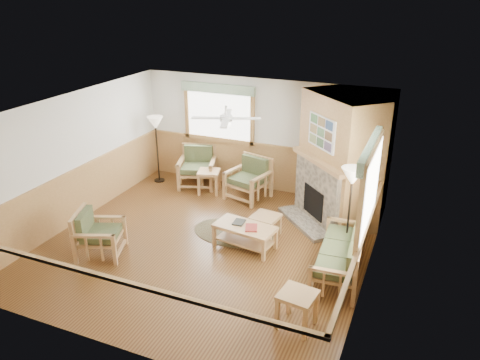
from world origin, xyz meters
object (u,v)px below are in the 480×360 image
at_px(armchair_back_left, 197,167).
at_px(armchair_back_right, 248,179).
at_px(end_table_sofa, 297,310).
at_px(footstool, 265,226).
at_px(armchair_left, 100,233).
at_px(sofa, 340,251).
at_px(end_table_chairs, 209,182).
at_px(floor_lamp_right, 349,213).
at_px(coffee_table, 245,236).
at_px(floor_lamp_left, 157,149).

distance_m(armchair_back_left, armchair_back_right, 1.46).
distance_m(end_table_sofa, footstool, 2.72).
relative_size(armchair_back_left, armchair_left, 1.11).
bearing_deg(armchair_back_right, sofa, -26.22).
relative_size(armchair_left, end_table_chairs, 1.57).
bearing_deg(floor_lamp_right, coffee_table, -166.14).
xyz_separation_m(armchair_back_left, end_table_sofa, (3.77, -4.10, -0.20)).
height_order(armchair_back_left, armchair_back_right, armchair_back_left).
height_order(coffee_table, end_table_chairs, end_table_chairs).
relative_size(sofa, floor_lamp_left, 1.08).
distance_m(end_table_chairs, floor_lamp_left, 1.61).
height_order(end_table_chairs, end_table_sofa, end_table_sofa).
distance_m(armchair_back_left, end_table_sofa, 5.57).
xyz_separation_m(coffee_table, floor_lamp_left, (-3.27, 2.19, 0.62)).
bearing_deg(armchair_back_right, coffee_table, -55.16).
bearing_deg(floor_lamp_right, floor_lamp_left, 161.19).
bearing_deg(armchair_left, armchair_back_left, -23.06).
bearing_deg(coffee_table, armchair_left, -143.86).
height_order(end_table_sofa, footstool, end_table_sofa).
xyz_separation_m(sofa, coffee_table, (-1.83, 0.15, -0.19)).
distance_m(armchair_back_right, floor_lamp_left, 2.52).
relative_size(sofa, armchair_left, 2.08).
xyz_separation_m(footstool, floor_lamp_right, (1.63, -0.12, 0.66)).
bearing_deg(end_table_chairs, coffee_table, -49.13).
distance_m(armchair_back_left, footstool, 3.00).
bearing_deg(floor_lamp_left, armchair_back_right, -1.87).
bearing_deg(sofa, footstool, -117.74).
bearing_deg(armchair_left, end_table_chairs, -31.07).
bearing_deg(floor_lamp_left, coffee_table, -33.84).
xyz_separation_m(armchair_back_left, armchair_left, (-0.15, -3.58, -0.05)).
bearing_deg(end_table_chairs, sofa, -31.29).
height_order(coffee_table, floor_lamp_left, floor_lamp_left).
relative_size(armchair_left, coffee_table, 0.76).
relative_size(armchair_back_right, floor_lamp_left, 0.56).
distance_m(sofa, floor_lamp_left, 5.63).
bearing_deg(footstool, sofa, -23.98).
bearing_deg(floor_lamp_left, armchair_left, -75.46).
relative_size(armchair_back_left, coffee_table, 0.85).
bearing_deg(armchair_left, floor_lamp_right, -88.43).
height_order(coffee_table, floor_lamp_right, floor_lamp_right).
bearing_deg(sofa, armchair_back_right, -134.59).
relative_size(armchair_left, floor_lamp_right, 0.50).
height_order(armchair_back_left, floor_lamp_right, floor_lamp_right).
distance_m(coffee_table, floor_lamp_left, 3.98).
relative_size(armchair_left, end_table_sofa, 1.53).
xyz_separation_m(armchair_back_left, floor_lamp_left, (-1.04, -0.12, 0.37)).
bearing_deg(armchair_back_left, armchair_back_right, -26.07).
bearing_deg(sofa, end_table_chairs, -125.05).
bearing_deg(sofa, floor_lamp_right, 176.24).
distance_m(sofa, armchair_left, 4.35).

